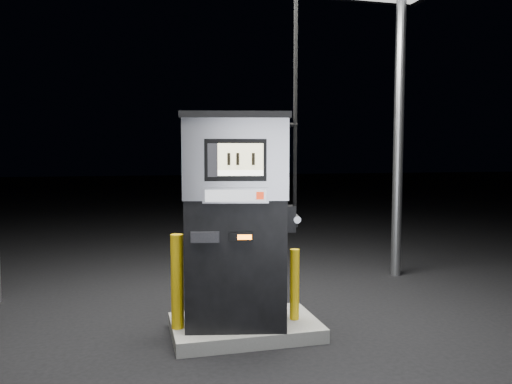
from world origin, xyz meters
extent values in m
plane|color=black|center=(0.00, 0.00, 0.00)|extent=(80.00, 80.00, 0.00)
cube|color=#5E5E5A|center=(0.00, 0.00, 0.07)|extent=(1.60, 1.00, 0.15)
cylinder|color=gray|center=(3.00, 2.00, 2.25)|extent=(0.16, 0.16, 4.50)
cube|color=black|center=(-0.12, -0.10, 0.84)|extent=(1.15, 0.81, 1.38)
cube|color=#A6A6AD|center=(-0.12, -0.10, 1.94)|extent=(1.17, 0.84, 0.83)
cube|color=black|center=(-0.12, -0.10, 2.38)|extent=(1.23, 0.89, 0.07)
cube|color=black|center=(-0.19, -0.41, 1.93)|extent=(0.61, 0.16, 0.42)
cube|color=beige|center=(-0.14, -0.44, 1.97)|extent=(0.44, 0.10, 0.26)
cube|color=white|center=(-0.14, -0.44, 1.81)|extent=(0.44, 0.10, 0.06)
cube|color=#A6A6AD|center=(-0.19, -0.41, 1.58)|extent=(0.65, 0.17, 0.15)
cube|color=#ADB1B6|center=(-0.19, -0.43, 1.58)|extent=(0.59, 0.13, 0.12)
cube|color=red|center=(0.05, -0.48, 1.58)|extent=(0.08, 0.02, 0.08)
cube|color=black|center=(-0.13, -0.42, 1.16)|extent=(0.24, 0.07, 0.10)
cube|color=orange|center=(-0.10, -0.44, 1.16)|extent=(0.14, 0.03, 0.05)
cube|color=black|center=(-0.49, -0.35, 1.16)|extent=(0.29, 0.09, 0.11)
cube|color=black|center=(0.44, -0.22, 1.31)|extent=(0.15, 0.22, 0.27)
cylinder|color=gray|center=(0.51, -0.23, 1.31)|extent=(0.13, 0.25, 0.08)
cylinder|color=black|center=(0.48, -0.28, 3.14)|extent=(0.05, 0.05, 3.41)
cylinder|color=yellow|center=(-0.74, -0.04, 0.65)|extent=(0.16, 0.16, 1.00)
cylinder|color=yellow|center=(0.55, -0.08, 0.54)|extent=(0.12, 0.12, 0.79)
camera|label=1|loc=(-1.20, -5.25, 2.00)|focal=35.00mm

